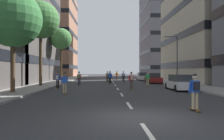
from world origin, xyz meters
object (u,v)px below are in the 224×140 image
(skater_6, at_px, (117,75))
(skater_8, at_px, (195,90))
(parked_car_far, at_px, (153,78))
(streetlamp_right, at_px, (174,54))
(parked_car_near, at_px, (179,83))
(skater_1, at_px, (110,77))
(street_tree_mid, at_px, (41,20))
(skater_3, at_px, (65,82))
(skater_0, at_px, (107,76))
(skater_9, at_px, (123,76))
(skater_4, at_px, (131,79))
(parked_car_mid, at_px, (142,77))
(street_tree_near, at_px, (61,39))
(skater_5, at_px, (79,78))
(skater_10, at_px, (110,75))
(skater_2, at_px, (148,78))
(street_tree_far, at_px, (13,19))
(skater_7, at_px, (58,79))

(skater_6, bearing_deg, skater_8, -86.68)
(parked_car_far, bearing_deg, streetlamp_right, -50.82)
(parked_car_near, height_order, skater_1, skater_1)
(street_tree_mid, relative_size, skater_3, 5.61)
(skater_0, xyz_separation_m, skater_6, (2.00, 8.27, -0.03))
(street_tree_mid, bearing_deg, skater_9, 43.71)
(skater_4, bearing_deg, parked_car_mid, 76.40)
(street_tree_near, bearing_deg, parked_car_near, -47.92)
(parked_car_mid, xyz_separation_m, streetlamp_right, (2.29, -11.78, 3.44))
(skater_3, height_order, skater_5, same)
(skater_0, relative_size, skater_4, 1.00)
(skater_4, relative_size, skater_10, 1.00)
(skater_2, relative_size, skater_9, 1.00)
(parked_car_near, bearing_deg, skater_10, 109.51)
(skater_1, xyz_separation_m, skater_2, (4.29, -5.28, 0.00))
(parked_car_far, bearing_deg, skater_4, -114.91)
(streetlamp_right, bearing_deg, street_tree_near, 154.13)
(skater_2, height_order, skater_3, same)
(street_tree_near, bearing_deg, skater_1, -38.95)
(parked_car_far, distance_m, skater_6, 11.70)
(skater_0, height_order, skater_2, same)
(skater_10, bearing_deg, skater_5, -109.46)
(street_tree_near, xyz_separation_m, skater_5, (4.40, -10.31, -6.34))
(street_tree_far, bearing_deg, parked_car_near, 9.61)
(parked_car_near, bearing_deg, skater_5, 149.53)
(skater_2, bearing_deg, street_tree_near, 136.43)
(skater_0, relative_size, skater_7, 1.00)
(skater_6, bearing_deg, parked_car_near, -77.39)
(skater_4, bearing_deg, street_tree_far, -160.18)
(street_tree_mid, relative_size, street_tree_far, 1.18)
(skater_6, xyz_separation_m, skater_9, (0.74, -6.42, 0.03))
(street_tree_near, distance_m, skater_9, 12.57)
(skater_1, xyz_separation_m, skater_10, (0.16, 8.18, 0.00))
(street_tree_near, height_order, skater_3, street_tree_near)
(skater_5, bearing_deg, streetlamp_right, 8.85)
(street_tree_mid, height_order, skater_6, street_tree_mid)
(street_tree_near, height_order, skater_7, street_tree_near)
(street_tree_mid, height_order, skater_8, street_tree_mid)
(street_tree_mid, relative_size, skater_2, 5.61)
(parked_car_far, height_order, skater_10, skater_10)
(skater_9, bearing_deg, skater_6, 96.59)
(parked_car_far, height_order, skater_4, skater_4)
(streetlamp_right, distance_m, skater_8, 19.39)
(street_tree_mid, xyz_separation_m, skater_4, (10.34, -3.69, -6.85))
(parked_car_mid, distance_m, parked_car_far, 8.96)
(skater_5, relative_size, skater_6, 1.00)
(parked_car_mid, relative_size, skater_9, 2.47)
(street_tree_far, xyz_separation_m, skater_10, (8.54, 20.40, -5.22))
(skater_8, bearing_deg, street_tree_far, 146.98)
(skater_10, bearing_deg, skater_7, -110.10)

